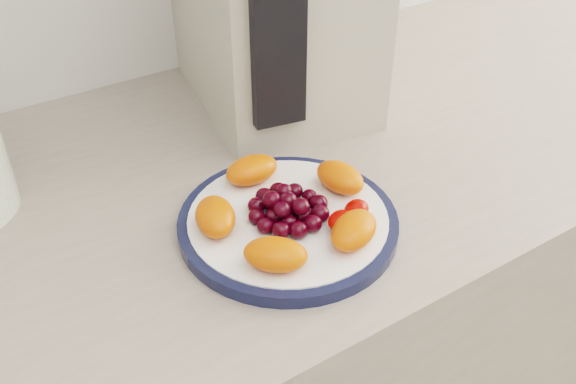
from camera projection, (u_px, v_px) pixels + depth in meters
plate_rim at (288, 223)px, 0.70m from camera, size 0.24×0.24×0.01m
plate_face at (288, 222)px, 0.70m from camera, size 0.22×0.22×0.02m
appliance_panel at (278, 13)px, 0.70m from camera, size 0.07×0.03×0.27m
fruit_plate at (291, 208)px, 0.68m from camera, size 0.21×0.20×0.03m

